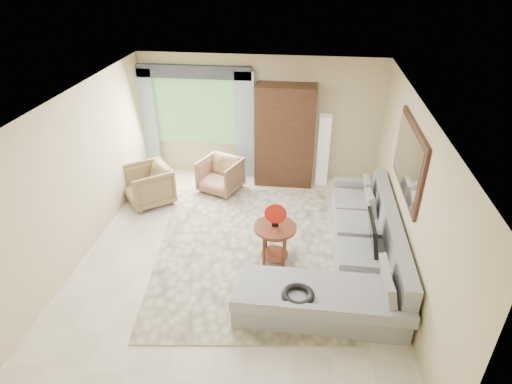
# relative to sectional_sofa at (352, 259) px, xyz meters

# --- Properties ---
(ground) EXTENTS (6.00, 6.00, 0.00)m
(ground) POSITION_rel_sectional_sofa_xyz_m (-1.78, 0.18, -0.28)
(ground) COLOR silver
(ground) RESTS_ON ground
(area_rug) EXTENTS (3.44, 4.32, 0.02)m
(area_rug) POSITION_rel_sectional_sofa_xyz_m (-1.63, 0.40, -0.27)
(area_rug) COLOR beige
(area_rug) RESTS_ON ground
(sectional_sofa) EXTENTS (2.30, 3.46, 0.90)m
(sectional_sofa) POSITION_rel_sectional_sofa_xyz_m (0.00, 0.00, 0.00)
(sectional_sofa) COLOR #A2A5AA
(sectional_sofa) RESTS_ON ground
(tv_screen) EXTENTS (0.14, 0.74, 0.48)m
(tv_screen) POSITION_rel_sectional_sofa_xyz_m (0.27, 0.11, 0.44)
(tv_screen) COLOR black
(tv_screen) RESTS_ON sectional_sofa
(garden_hose) EXTENTS (0.43, 0.43, 0.09)m
(garden_hose) POSITION_rel_sectional_sofa_xyz_m (-0.78, -1.16, 0.26)
(garden_hose) COLOR black
(garden_hose) RESTS_ON sectional_sofa
(coffee_table) EXTENTS (0.67, 0.67, 0.67)m
(coffee_table) POSITION_rel_sectional_sofa_xyz_m (-1.19, 0.17, 0.07)
(coffee_table) COLOR #451D12
(coffee_table) RESTS_ON ground
(red_disc) EXTENTS (0.34, 0.03, 0.34)m
(red_disc) POSITION_rel_sectional_sofa_xyz_m (-1.19, 0.17, 0.61)
(red_disc) COLOR red
(red_disc) RESTS_ON coffee_table
(armchair_left) EXTENTS (1.17, 1.17, 0.77)m
(armchair_left) POSITION_rel_sectional_sofa_xyz_m (-3.79, 1.69, 0.10)
(armchair_left) COLOR olive
(armchair_left) RESTS_ON ground
(armchair_right) EXTENTS (0.98, 0.99, 0.70)m
(armchair_right) POSITION_rel_sectional_sofa_xyz_m (-2.50, 2.34, 0.07)
(armchair_right) COLOR #967352
(armchair_right) RESTS_ON ground
(potted_plant) EXTENTS (0.66, 0.62, 0.58)m
(potted_plant) POSITION_rel_sectional_sofa_xyz_m (-3.98, 2.64, 0.01)
(potted_plant) COLOR #999999
(potted_plant) RESTS_ON ground
(armoire) EXTENTS (1.20, 0.55, 2.10)m
(armoire) POSITION_rel_sectional_sofa_xyz_m (-1.23, 2.90, 0.77)
(armoire) COLOR black
(armoire) RESTS_ON ground
(floor_lamp) EXTENTS (0.24, 0.24, 1.50)m
(floor_lamp) POSITION_rel_sectional_sofa_xyz_m (-0.43, 2.96, 0.47)
(floor_lamp) COLOR silver
(floor_lamp) RESTS_ON ground
(window) EXTENTS (1.80, 0.04, 1.40)m
(window) POSITION_rel_sectional_sofa_xyz_m (-3.13, 3.15, 1.12)
(window) COLOR #669E59
(window) RESTS_ON wall_back
(curtain_left) EXTENTS (0.40, 0.08, 2.30)m
(curtain_left) POSITION_rel_sectional_sofa_xyz_m (-4.18, 3.06, 0.87)
(curtain_left) COLOR #9EB7CC
(curtain_left) RESTS_ON ground
(curtain_right) EXTENTS (0.40, 0.08, 2.30)m
(curtain_right) POSITION_rel_sectional_sofa_xyz_m (-2.08, 3.06, 0.87)
(curtain_right) COLOR #9EB7CC
(curtain_right) RESTS_ON ground
(valance) EXTENTS (2.40, 0.12, 0.26)m
(valance) POSITION_rel_sectional_sofa_xyz_m (-3.13, 3.08, 1.97)
(valance) COLOR #1E232D
(valance) RESTS_ON wall_back
(wall_mirror) EXTENTS (0.05, 1.70, 1.05)m
(wall_mirror) POSITION_rel_sectional_sofa_xyz_m (0.68, 0.53, 1.47)
(wall_mirror) COLOR black
(wall_mirror) RESTS_ON wall_right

